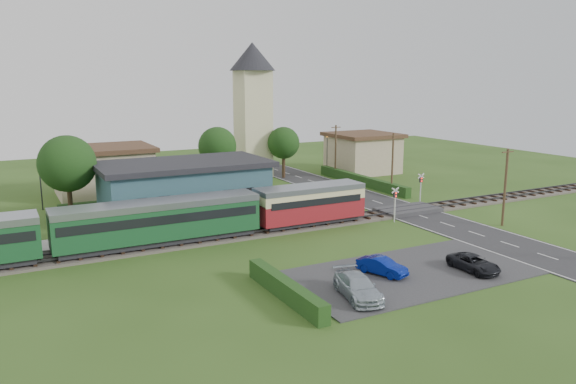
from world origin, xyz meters
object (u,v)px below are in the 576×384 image
car_park_blue (382,266)px  house_west (104,170)px  equipment_hut (111,221)px  car_on_road (345,190)px  train (118,225)px  crossing_signal_near (395,199)px  crossing_signal_far (421,184)px  church_tower (253,100)px  car_park_silver (358,287)px  house_east (363,152)px  car_park_dark (474,263)px  station_building (184,188)px  pedestrian_near (296,205)px  pedestrian_far (121,227)px

car_park_blue → house_west: bearing=86.9°
equipment_hut → car_on_road: 28.14m
train → car_park_blue: 19.95m
equipment_hut → car_on_road: size_ratio=0.85×
crossing_signal_near → crossing_signal_far: (7.20, 4.80, 0.00)m
church_tower → car_park_silver: bearing=-106.1°
equipment_hut → crossing_signal_near: size_ratio=0.78×
house_east → crossing_signal_far: (-6.40, -19.61, -0.66)m
house_west → crossing_signal_far: bearing=-35.8°
car_park_dark → car_park_silver: bearing=-178.0°
train → car_park_dark: bearing=-37.3°
equipment_hut → station_building: station_building is taller
station_building → church_tower: bearing=48.6°
car_park_silver → house_east: bearing=66.7°
equipment_hut → station_building: size_ratio=0.16×
house_west → house_east: size_ratio=1.23×
crossing_signal_far → car_on_road: 9.06m
house_east → house_west: bearing=178.4°
station_building → car_on_road: (19.23, 1.17, -2.13)m
car_park_blue → car_park_dark: (6.02, -2.36, -0.03)m
pedestrian_near → pedestrian_far: 16.29m
church_tower → car_on_road: 19.03m
station_building → pedestrian_near: bearing=-34.3°
church_tower → car_park_silver: 44.74m
church_tower → car_on_road: size_ratio=5.85×
church_tower → pedestrian_far: size_ratio=10.30×
train → car_park_blue: size_ratio=12.27×
crossing_signal_far → pedestrian_far: (-30.94, 0.32, -0.84)m
crossing_signal_near → car_park_blue: size_ratio=0.93×
car_on_road → car_park_silver: 30.88m
equipment_hut → car_on_road: (27.23, 6.97, -1.18)m
train → crossing_signal_near: size_ratio=13.18×
equipment_hut → car_park_silver: size_ratio=0.55×
crossing_signal_near → station_building: bearing=145.2°
car_on_road → crossing_signal_near: bearing=143.5°
pedestrian_near → pedestrian_far: bearing=1.2°
equipment_hut → car_park_blue: size_ratio=0.72×
car_park_dark → crossing_signal_far: bearing=59.7°
train → station_building: bearing=48.1°
car_on_road → pedestrian_far: pedestrian_far is taller
car_park_silver → pedestrian_far: size_ratio=2.74×
station_building → crossing_signal_near: station_building is taller
car_park_silver → car_park_blue: bearing=46.6°
train → car_park_silver: bearing=-55.7°
house_east → station_building: bearing=-156.6°
pedestrian_near → car_park_blue: bearing=82.4°
crossing_signal_near → pedestrian_far: crossing_signal_near is taller
crossing_signal_near → car_on_road: bearing=77.3°
train → car_park_dark: (20.71, -15.79, -1.55)m
crossing_signal_far → car_park_blue: bearing=-137.0°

